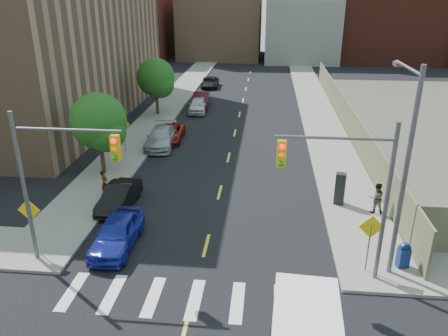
% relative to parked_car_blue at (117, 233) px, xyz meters
% --- Properties ---
extents(sidewalk_nw, '(3.50, 73.00, 0.15)m').
position_rel_parked_car_blue_xyz_m(sidewalk_nw, '(-3.55, 34.02, -0.68)').
color(sidewalk_nw, gray).
rests_on(sidewalk_nw, ground).
extents(sidewalk_ne, '(3.50, 73.00, 0.15)m').
position_rel_parked_car_blue_xyz_m(sidewalk_ne, '(11.95, 34.02, -0.68)').
color(sidewalk_ne, gray).
rests_on(sidewalk_ne, ground).
extents(fence_north, '(0.12, 44.00, 2.50)m').
position_rel_parked_car_blue_xyz_m(fence_north, '(13.80, 20.52, 0.50)').
color(fence_north, '#656849').
rests_on(fence_north, ground).
extents(building_nw, '(22.00, 30.00, 16.00)m').
position_rel_parked_car_blue_xyz_m(building_nw, '(-17.80, 22.52, 7.25)').
color(building_nw, '#8C6B4C').
rests_on(building_nw, ground).
extents(bg_bldg_west, '(14.00, 18.00, 12.00)m').
position_rel_parked_car_blue_xyz_m(bg_bldg_west, '(-17.80, 62.52, 5.25)').
color(bg_bldg_west, '#592319').
rests_on(bg_bldg_west, ground).
extents(bg_bldg_midwest, '(14.00, 16.00, 15.00)m').
position_rel_parked_car_blue_xyz_m(bg_bldg_midwest, '(-1.80, 64.52, 6.75)').
color(bg_bldg_midwest, '#8C6B4C').
rests_on(bg_bldg_midwest, ground).
extents(bg_bldg_center, '(12.00, 16.00, 10.00)m').
position_rel_parked_car_blue_xyz_m(bg_bldg_center, '(12.20, 62.52, 4.25)').
color(bg_bldg_center, gray).
rests_on(bg_bldg_center, ground).
extents(bg_bldg_east, '(18.00, 18.00, 16.00)m').
position_rel_parked_car_blue_xyz_m(bg_bldg_east, '(26.20, 64.52, 7.25)').
color(bg_bldg_east, '#592319').
rests_on(bg_bldg_east, ground).
extents(signal_nw, '(4.59, 0.30, 7.00)m').
position_rel_parked_car_blue_xyz_m(signal_nw, '(-1.78, -1.48, 3.78)').
color(signal_nw, '#59595E').
rests_on(signal_nw, ground).
extents(signal_ne, '(4.59, 0.30, 7.00)m').
position_rel_parked_car_blue_xyz_m(signal_ne, '(10.18, -1.48, 3.78)').
color(signal_ne, '#59595E').
rests_on(signal_ne, ground).
extents(streetlight_ne, '(0.25, 3.70, 9.00)m').
position_rel_parked_car_blue_xyz_m(streetlight_ne, '(12.40, -0.58, 4.47)').
color(streetlight_ne, '#59595E').
rests_on(streetlight_ne, ground).
extents(warn_sign_nw, '(1.06, 0.06, 2.83)m').
position_rel_parked_car_blue_xyz_m(warn_sign_nw, '(-3.60, -0.98, 1.24)').
color(warn_sign_nw, '#59595E').
rests_on(warn_sign_nw, ground).
extents(warn_sign_ne, '(1.06, 0.06, 2.83)m').
position_rel_parked_car_blue_xyz_m(warn_sign_ne, '(11.40, -0.98, 1.24)').
color(warn_sign_ne, '#59595E').
rests_on(warn_sign_ne, ground).
extents(warn_sign_midwest, '(1.06, 0.06, 2.83)m').
position_rel_parked_car_blue_xyz_m(warn_sign_midwest, '(-3.60, 12.52, 1.24)').
color(warn_sign_midwest, '#59595E').
rests_on(warn_sign_midwest, ground).
extents(tree_west_near, '(3.66, 3.64, 5.52)m').
position_rel_parked_car_blue_xyz_m(tree_west_near, '(-3.80, 8.57, 2.73)').
color(tree_west_near, '#332114').
rests_on(tree_west_near, ground).
extents(tree_west_far, '(3.66, 3.64, 5.52)m').
position_rel_parked_car_blue_xyz_m(tree_west_far, '(-3.80, 23.57, 2.73)').
color(tree_west_far, '#332114').
rests_on(tree_west_far, ground).
extents(parked_car_blue, '(1.78, 4.40, 1.50)m').
position_rel_parked_car_blue_xyz_m(parked_car_blue, '(0.00, 0.00, 0.00)').
color(parked_car_blue, '#1C259D').
rests_on(parked_car_blue, ground).
extents(parked_car_black, '(1.64, 4.13, 1.33)m').
position_rel_parked_car_blue_xyz_m(parked_car_black, '(-1.24, 4.03, -0.08)').
color(parked_car_black, black).
rests_on(parked_car_black, ground).
extents(parked_car_red, '(2.18, 4.45, 1.22)m').
position_rel_parked_car_blue_xyz_m(parked_car_red, '(-0.92, 16.00, -0.14)').
color(parked_car_red, maroon).
rests_on(parked_car_red, ground).
extents(parked_car_silver, '(2.32, 5.19, 1.48)m').
position_rel_parked_car_blue_xyz_m(parked_car_silver, '(-1.30, 14.48, -0.01)').
color(parked_car_silver, '#999BA0').
rests_on(parked_car_silver, ground).
extents(parked_car_white, '(1.87, 4.36, 1.47)m').
position_rel_parked_car_blue_xyz_m(parked_car_white, '(0.00, 25.04, -0.02)').
color(parked_car_white, silver).
rests_on(parked_car_white, ground).
extents(parked_car_maroon, '(1.85, 4.68, 1.51)m').
position_rel_parked_car_blue_xyz_m(parked_car_maroon, '(0.00, 26.93, 0.01)').
color(parked_car_maroon, '#3E0C13').
rests_on(parked_car_maroon, ground).
extents(parked_car_grey, '(2.30, 4.59, 1.25)m').
position_rel_parked_car_blue_xyz_m(parked_car_grey, '(-0.40, 37.18, -0.13)').
color(parked_car_grey, black).
rests_on(parked_car_grey, ground).
extents(mailbox, '(0.56, 0.48, 1.19)m').
position_rel_parked_car_blue_xyz_m(mailbox, '(13.06, -0.54, -0.02)').
color(mailbox, navy).
rests_on(mailbox, sidewalk_ne).
extents(payphone, '(0.64, 0.57, 1.85)m').
position_rel_parked_car_blue_xyz_m(payphone, '(11.15, 5.43, 0.32)').
color(payphone, black).
rests_on(payphone, sidewalk_ne).
extents(pedestrian_west, '(0.46, 0.63, 1.61)m').
position_rel_parked_car_blue_xyz_m(pedestrian_west, '(-2.43, 5.08, 0.20)').
color(pedestrian_west, gray).
rests_on(pedestrian_west, sidewalk_nw).
extents(pedestrian_east, '(0.85, 0.67, 1.73)m').
position_rel_parked_car_blue_xyz_m(pedestrian_east, '(12.96, 4.53, 0.27)').
color(pedestrian_east, gray).
rests_on(pedestrian_east, sidewalk_ne).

